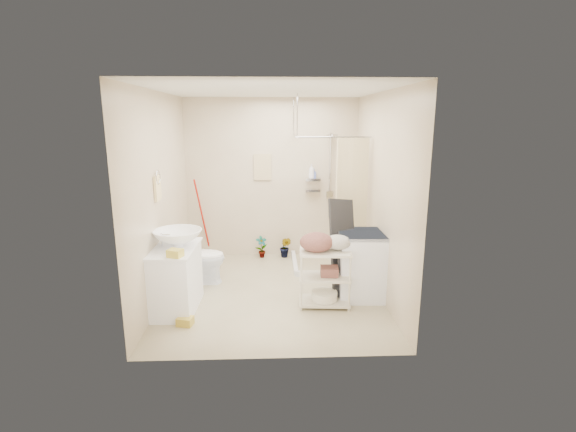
# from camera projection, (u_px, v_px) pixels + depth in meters

# --- Properties ---
(floor) EXTENTS (3.20, 3.20, 0.00)m
(floor) POSITION_uv_depth(u_px,v_px,m) (273.00, 292.00, 5.59)
(floor) COLOR tan
(floor) RESTS_ON ground
(ceiling) EXTENTS (2.80, 3.20, 0.04)m
(ceiling) POSITION_uv_depth(u_px,v_px,m) (271.00, 90.00, 5.00)
(ceiling) COLOR silver
(ceiling) RESTS_ON ground
(wall_back) EXTENTS (2.80, 0.04, 2.60)m
(wall_back) POSITION_uv_depth(u_px,v_px,m) (272.00, 179.00, 6.86)
(wall_back) COLOR beige
(wall_back) RESTS_ON ground
(wall_front) EXTENTS (2.80, 0.04, 2.60)m
(wall_front) POSITION_uv_depth(u_px,v_px,m) (272.00, 229.00, 3.74)
(wall_front) COLOR beige
(wall_front) RESTS_ON ground
(wall_left) EXTENTS (0.04, 3.20, 2.60)m
(wall_left) POSITION_uv_depth(u_px,v_px,m) (161.00, 197.00, 5.24)
(wall_left) COLOR beige
(wall_left) RESTS_ON ground
(wall_right) EXTENTS (0.04, 3.20, 2.60)m
(wall_right) POSITION_uv_depth(u_px,v_px,m) (381.00, 196.00, 5.35)
(wall_right) COLOR beige
(wall_right) RESTS_ON ground
(vanity) EXTENTS (0.52, 0.90, 0.78)m
(vanity) POSITION_uv_depth(u_px,v_px,m) (176.00, 278.00, 5.01)
(vanity) COLOR white
(vanity) RESTS_ON ground
(sink) EXTENTS (0.62, 0.62, 0.20)m
(sink) POSITION_uv_depth(u_px,v_px,m) (178.00, 238.00, 4.96)
(sink) COLOR white
(sink) RESTS_ON vanity
(counter_basket) EXTENTS (0.19, 0.17, 0.09)m
(counter_basket) POSITION_uv_depth(u_px,v_px,m) (175.00, 253.00, 4.57)
(counter_basket) COLOR gold
(counter_basket) RESTS_ON vanity
(floor_basket) EXTENTS (0.28, 0.24, 0.13)m
(floor_basket) POSITION_uv_depth(u_px,v_px,m) (185.00, 320.00, 4.67)
(floor_basket) COLOR gold
(floor_basket) RESTS_ON ground
(toilet) EXTENTS (0.72, 0.42, 0.74)m
(toilet) POSITION_uv_depth(u_px,v_px,m) (199.00, 257.00, 5.84)
(toilet) COLOR white
(toilet) RESTS_ON ground
(mop) EXTENTS (0.13, 0.13, 1.32)m
(mop) POSITION_uv_depth(u_px,v_px,m) (200.00, 219.00, 6.86)
(mop) COLOR #AE1307
(mop) RESTS_ON ground
(potted_plant_a) EXTENTS (0.23, 0.19, 0.37)m
(potted_plant_a) POSITION_uv_depth(u_px,v_px,m) (261.00, 247.00, 6.95)
(potted_plant_a) COLOR brown
(potted_plant_a) RESTS_ON ground
(potted_plant_b) EXTENTS (0.24, 0.22, 0.35)m
(potted_plant_b) POSITION_uv_depth(u_px,v_px,m) (285.00, 247.00, 6.96)
(potted_plant_b) COLOR brown
(potted_plant_b) RESTS_ON ground
(hanging_towel) EXTENTS (0.28, 0.03, 0.42)m
(hanging_towel) POSITION_uv_depth(u_px,v_px,m) (263.00, 167.00, 6.79)
(hanging_towel) COLOR beige
(hanging_towel) RESTS_ON wall_back
(towel_ring) EXTENTS (0.04, 0.22, 0.34)m
(towel_ring) POSITION_uv_depth(u_px,v_px,m) (157.00, 186.00, 5.01)
(towel_ring) COLOR #F5DA92
(towel_ring) RESTS_ON wall_left
(tp_holder) EXTENTS (0.08, 0.12, 0.14)m
(tp_holder) POSITION_uv_depth(u_px,v_px,m) (168.00, 240.00, 5.43)
(tp_holder) COLOR silver
(tp_holder) RESTS_ON wall_left
(shower) EXTENTS (1.10, 1.10, 2.10)m
(shower) POSITION_uv_depth(u_px,v_px,m) (327.00, 200.00, 6.41)
(shower) COLOR silver
(shower) RESTS_ON ground
(shampoo_bottle_a) EXTENTS (0.11, 0.11, 0.23)m
(shampoo_bottle_a) POSITION_uv_depth(u_px,v_px,m) (311.00, 171.00, 6.75)
(shampoo_bottle_a) COLOR white
(shampoo_bottle_a) RESTS_ON shower
(shampoo_bottle_b) EXTENTS (0.08, 0.08, 0.16)m
(shampoo_bottle_b) POSITION_uv_depth(u_px,v_px,m) (314.00, 173.00, 6.78)
(shampoo_bottle_b) COLOR #4758A2
(shampoo_bottle_b) RESTS_ON shower
(washing_machine) EXTENTS (0.61, 0.63, 0.86)m
(washing_machine) POSITION_uv_depth(u_px,v_px,m) (361.00, 265.00, 5.37)
(washing_machine) COLOR silver
(washing_machine) RESTS_ON ground
(laundry_rack) EXTENTS (0.64, 0.41, 0.85)m
(laundry_rack) POSITION_uv_depth(u_px,v_px,m) (325.00, 273.00, 5.10)
(laundry_rack) COLOR beige
(laundry_rack) RESTS_ON ground
(ironing_board) EXTENTS (0.38, 0.26, 1.30)m
(ironing_board) POSITION_uv_depth(u_px,v_px,m) (343.00, 247.00, 5.37)
(ironing_board) COLOR black
(ironing_board) RESTS_ON ground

